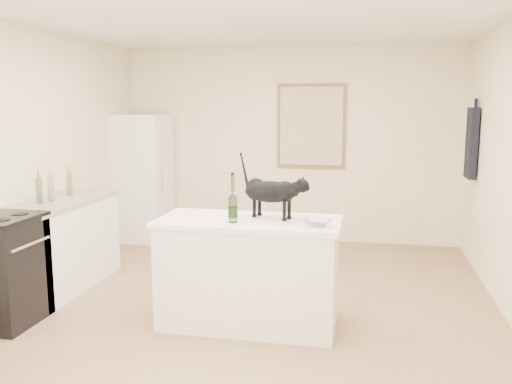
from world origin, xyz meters
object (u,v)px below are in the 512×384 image
object	(u,v)px
black_cat	(271,195)
wine_bottle	(233,201)
stove	(0,271)
fridge	(142,178)
glass_bowl	(317,222)

from	to	relation	value
black_cat	wine_bottle	world-z (taller)	black_cat
black_cat	wine_bottle	bearing A→B (deg)	-121.30
stove	black_cat	xyz separation A→B (m)	(2.22, 0.48, 0.65)
fridge	black_cat	size ratio (longest dim) A/B	3.01
fridge	wine_bottle	distance (m)	3.33
glass_bowl	stove	bearing A→B (deg)	-174.13
fridge	glass_bowl	distance (m)	3.75
black_cat	wine_bottle	xyz separation A→B (m)	(-0.27, -0.22, -0.02)
black_cat	glass_bowl	xyz separation A→B (m)	(0.41, -0.21, -0.17)
stove	glass_bowl	size ratio (longest dim) A/B	4.14
black_cat	fridge	bearing A→B (deg)	151.15
stove	fridge	world-z (taller)	fridge
stove	fridge	xyz separation A→B (m)	(0.00, 2.95, 0.40)
stove	glass_bowl	world-z (taller)	glass_bowl
stove	fridge	size ratio (longest dim) A/B	0.53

